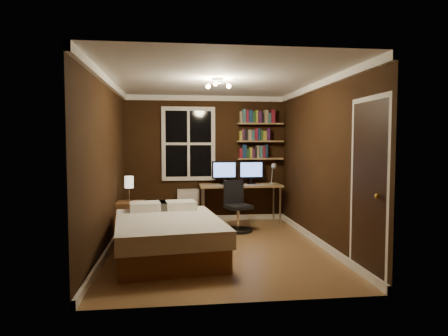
{
  "coord_description": "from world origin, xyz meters",
  "views": [
    {
      "loc": [
        -0.61,
        -5.89,
        1.58
      ],
      "look_at": [
        0.16,
        0.45,
        1.17
      ],
      "focal_mm": 32.0,
      "sensor_mm": 36.0,
      "label": 1
    }
  ],
  "objects": [
    {
      "name": "desk_lamp",
      "position": [
        1.28,
        1.68,
        0.98
      ],
      "size": [
        0.14,
        0.32,
        0.44
      ],
      "primitive_type": null,
      "color": "silver",
      "rests_on": "desk"
    },
    {
      "name": "wall_right",
      "position": [
        1.6,
        0.0,
        1.25
      ],
      "size": [
        0.04,
        4.2,
        2.5
      ],
      "primitive_type": "cube",
      "color": "black",
      "rests_on": "ground"
    },
    {
      "name": "wall_back",
      "position": [
        0.0,
        2.1,
        1.25
      ],
      "size": [
        3.2,
        0.04,
        2.5
      ],
      "primitive_type": "cube",
      "color": "black",
      "rests_on": "ground"
    },
    {
      "name": "desk",
      "position": [
        0.65,
        1.78,
        0.7
      ],
      "size": [
        1.59,
        0.6,
        0.76
      ],
      "color": "#A07C4D",
      "rests_on": "ground"
    },
    {
      "name": "bed",
      "position": [
        -0.72,
        -0.38,
        0.28
      ],
      "size": [
        1.63,
        2.1,
        0.66
      ],
      "rotation": [
        0.0,
        0.0,
        0.13
      ],
      "color": "brown",
      "rests_on": "ground"
    },
    {
      "name": "bedside_lamp",
      "position": [
        -1.39,
        0.95,
        0.79
      ],
      "size": [
        0.15,
        0.15,
        0.43
      ],
      "primitive_type": null,
      "color": "white",
      "rests_on": "nightstand"
    },
    {
      "name": "monitor_right",
      "position": [
        0.88,
        1.86,
        0.98
      ],
      "size": [
        0.48,
        0.12,
        0.45
      ],
      "primitive_type": null,
      "color": "black",
      "rests_on": "desk"
    },
    {
      "name": "bookshelf_middle",
      "position": [
        1.08,
        1.98,
        1.6
      ],
      "size": [
        0.92,
        0.22,
        0.03
      ],
      "primitive_type": "cube",
      "color": "#A07C4D",
      "rests_on": "wall_back"
    },
    {
      "name": "wall_left",
      "position": [
        -1.6,
        0.0,
        1.25
      ],
      "size": [
        0.04,
        4.2,
        2.5
      ],
      "primitive_type": "cube",
      "color": "black",
      "rests_on": "ground"
    },
    {
      "name": "ceiling",
      "position": [
        0.0,
        0.0,
        2.5
      ],
      "size": [
        3.2,
        4.2,
        0.02
      ],
      "primitive_type": "cube",
      "color": "white",
      "rests_on": "wall_back"
    },
    {
      "name": "bookshelf_upper",
      "position": [
        1.08,
        1.98,
        1.95
      ],
      "size": [
        0.92,
        0.22,
        0.03
      ],
      "primitive_type": "cube",
      "color": "#A07C4D",
      "rests_on": "wall_back"
    },
    {
      "name": "ceiling_fixture",
      "position": [
        0.0,
        -0.1,
        2.4
      ],
      "size": [
        0.44,
        0.44,
        0.18
      ],
      "primitive_type": null,
      "color": "beige",
      "rests_on": "ceiling"
    },
    {
      "name": "door",
      "position": [
        1.59,
        -1.55,
        1.02
      ],
      "size": [
        0.03,
        0.82,
        2.05
      ],
      "primitive_type": null,
      "color": "black",
      "rests_on": "ground"
    },
    {
      "name": "nightstand",
      "position": [
        -1.39,
        0.95,
        0.29
      ],
      "size": [
        0.48,
        0.48,
        0.57
      ],
      "primitive_type": "cube",
      "rotation": [
        0.0,
        0.0,
        -0.04
      ],
      "color": "brown",
      "rests_on": "ground"
    },
    {
      "name": "office_chair",
      "position": [
        0.47,
        1.05,
        0.33
      ],
      "size": [
        0.51,
        0.51,
        0.9
      ],
      "rotation": [
        0.0,
        0.0,
        0.34
      ],
      "color": "black",
      "rests_on": "ground"
    },
    {
      "name": "window",
      "position": [
        -0.35,
        2.06,
        1.55
      ],
      "size": [
        1.06,
        0.06,
        1.46
      ],
      "primitive_type": "cube",
      "color": "white",
      "rests_on": "wall_back"
    },
    {
      "name": "books_row_upper",
      "position": [
        1.08,
        1.98,
        2.08
      ],
      "size": [
        0.66,
        0.16,
        0.23
      ],
      "primitive_type": null,
      "color": "#255223",
      "rests_on": "bookshelf_upper"
    },
    {
      "name": "door_knob",
      "position": [
        1.55,
        -1.85,
        1.0
      ],
      "size": [
        0.06,
        0.06,
        0.06
      ],
      "primitive_type": "sphere",
      "color": "#B69332",
      "rests_on": "door"
    },
    {
      "name": "monitor_left",
      "position": [
        0.34,
        1.86,
        0.98
      ],
      "size": [
        0.48,
        0.12,
        0.45
      ],
      "primitive_type": null,
      "color": "black",
      "rests_on": "desk"
    },
    {
      "name": "bookshelf_lower",
      "position": [
        1.08,
        1.98,
        1.25
      ],
      "size": [
        0.92,
        0.22,
        0.03
      ],
      "primitive_type": "cube",
      "color": "#A07C4D",
      "rests_on": "wall_back"
    },
    {
      "name": "books_row_lower",
      "position": [
        1.08,
        1.98,
        1.38
      ],
      "size": [
        0.6,
        0.16,
        0.23
      ],
      "primitive_type": null,
      "color": "maroon",
      "rests_on": "bookshelf_lower"
    },
    {
      "name": "floor",
      "position": [
        0.0,
        0.0,
        0.0
      ],
      "size": [
        4.2,
        4.2,
        0.0
      ],
      "primitive_type": "plane",
      "color": "brown",
      "rests_on": "ground"
    },
    {
      "name": "books_row_middle",
      "position": [
        1.08,
        1.98,
        1.73
      ],
      "size": [
        0.6,
        0.16,
        0.23
      ],
      "primitive_type": null,
      "color": "navy",
      "rests_on": "bookshelf_middle"
    },
    {
      "name": "radiator",
      "position": [
        -0.36,
        1.98,
        0.33
      ],
      "size": [
        0.44,
        0.15,
        0.65
      ],
      "primitive_type": "cube",
      "color": "beige",
      "rests_on": "ground"
    }
  ]
}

